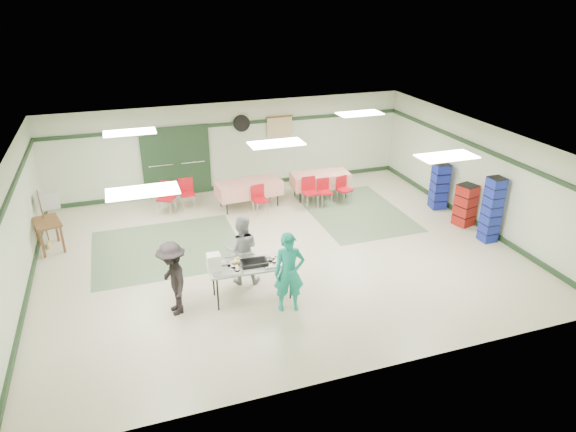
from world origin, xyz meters
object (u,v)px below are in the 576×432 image
object	(u,v)px
chair_c	(343,187)
broom	(43,217)
dining_table_a	(320,179)
chair_a	(324,189)
dining_table_b	(249,188)
printer_table	(47,225)
chair_b	(309,189)
crate_stack_red	(465,205)
serving_table	(251,267)
volunteer_grey	(242,250)
volunteer_dark	(173,279)
chair_d	(259,197)
office_printer	(48,200)
chair_loose_b	(167,194)
chair_loose_a	(187,190)
crate_stack_blue_b	(492,210)
crate_stack_blue_a	(439,186)
volunteer_teal	(289,273)

from	to	relation	value
chair_c	broom	size ratio (longest dim) A/B	0.53
dining_table_a	chair_a	bearing A→B (deg)	-97.89
dining_table_b	printer_table	distance (m)	5.32
chair_b	crate_stack_red	world-z (taller)	crate_stack_red
serving_table	chair_a	xyz separation A→B (m)	(3.24, 4.02, -0.23)
volunteer_grey	chair_a	world-z (taller)	volunteer_grey
volunteer_grey	volunteer_dark	xyz separation A→B (m)	(-1.52, -0.69, -0.01)
serving_table	volunteer_grey	world-z (taller)	volunteer_grey
chair_b	chair_d	bearing A→B (deg)	178.35
chair_b	chair_d	world-z (taller)	chair_b
dining_table_a	office_printer	distance (m)	7.43
crate_stack_red	volunteer_grey	bearing A→B (deg)	-171.90
volunteer_dark	dining_table_b	bearing A→B (deg)	141.30
chair_d	chair_loose_b	bearing A→B (deg)	152.90
chair_d	crate_stack_red	xyz separation A→B (m)	(4.94, -2.47, 0.06)
chair_a	chair_b	distance (m)	0.45
chair_loose_a	chair_c	bearing A→B (deg)	-13.09
chair_a	printer_table	bearing A→B (deg)	-177.63
chair_a	office_printer	bearing A→B (deg)	175.46
printer_table	chair_b	bearing A→B (deg)	-11.01
serving_table	crate_stack_red	world-z (taller)	crate_stack_red
chair_c	crate_stack_red	world-z (taller)	crate_stack_red
serving_table	dining_table_b	bearing A→B (deg)	78.23
dining_table_a	chair_loose_b	bearing A→B (deg)	-179.87
chair_loose_b	printer_table	bearing A→B (deg)	-127.33
crate_stack_red	office_printer	world-z (taller)	same
volunteer_dark	crate_stack_blue_b	size ratio (longest dim) A/B	0.90
chair_a	crate_stack_blue_a	bearing A→B (deg)	-23.87
chair_d	printer_table	size ratio (longest dim) A/B	0.85
crate_stack_blue_a	crate_stack_red	bearing A→B (deg)	-90.00
serving_table	printer_table	distance (m)	5.41
serving_table	dining_table_a	distance (m)	5.69
volunteer_grey	volunteer_dark	world-z (taller)	volunteer_grey
crate_stack_red	crate_stack_blue_b	distance (m)	1.02
chair_a	printer_table	distance (m)	7.32
volunteer_dark	dining_table_a	bearing A→B (deg)	124.95
dining_table_b	chair_a	xyz separation A→B (m)	(2.08, -0.57, -0.09)
crate_stack_blue_b	printer_table	xyz separation A→B (m)	(-10.30, 3.01, -0.20)
volunteer_grey	chair_loose_b	bearing A→B (deg)	-58.86
chair_d	crate_stack_blue_b	size ratio (longest dim) A/B	0.49
volunteer_teal	volunteer_dark	world-z (taller)	volunteer_teal
chair_c	crate_stack_red	distance (m)	3.44
chair_b	chair_loose_a	world-z (taller)	chair_b
chair_loose_b	crate_stack_blue_b	xyz separation A→B (m)	(7.34, -4.30, 0.28)
volunteer_teal	chair_a	size ratio (longest dim) A/B	2.06
chair_d	crate_stack_blue_b	bearing A→B (deg)	-42.55
chair_d	serving_table	bearing A→B (deg)	-115.51
volunteer_teal	chair_a	distance (m)	5.37
serving_table	office_printer	bearing A→B (deg)	134.72
serving_table	crate_stack_red	bearing A→B (deg)	16.36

